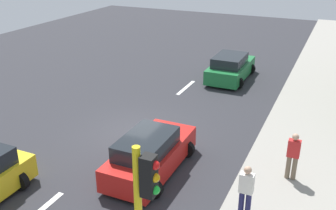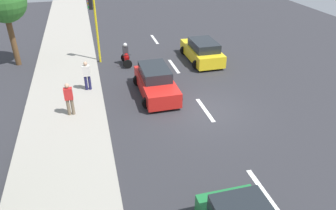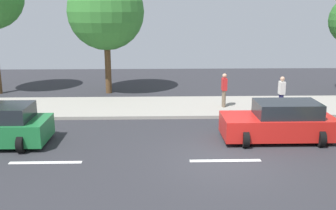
% 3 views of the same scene
% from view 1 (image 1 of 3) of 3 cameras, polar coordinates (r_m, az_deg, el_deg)
% --- Properties ---
extents(ground_plane, '(40.00, 60.00, 0.10)m').
position_cam_1_polar(ground_plane, '(16.72, -5.11, -4.16)').
color(ground_plane, '#2D2D33').
extents(sidewalk, '(4.00, 60.00, 0.15)m').
position_cam_1_polar(sidewalk, '(14.89, 19.38, -8.63)').
color(sidewalk, '#9E998E').
rests_on(sidewalk, ground).
extents(lane_stripe_mid, '(0.20, 2.40, 0.01)m').
position_cam_1_polar(lane_stripe_mid, '(16.69, -5.11, -3.98)').
color(lane_stripe_mid, white).
rests_on(lane_stripe_mid, ground).
extents(lane_stripe_south, '(0.20, 2.40, 0.01)m').
position_cam_1_polar(lane_stripe_south, '(21.65, 2.67, 2.59)').
color(lane_stripe_south, white).
rests_on(lane_stripe_south, ground).
extents(lane_stripe_far_south, '(0.20, 2.40, 0.01)m').
position_cam_1_polar(lane_stripe_far_south, '(27.04, 7.48, 6.61)').
color(lane_stripe_far_south, white).
rests_on(lane_stripe_far_south, ground).
extents(car_green, '(2.32, 4.26, 1.52)m').
position_cam_1_polar(car_green, '(23.07, 9.20, 5.46)').
color(car_green, '#1E7238').
rests_on(car_green, ground).
extents(car_red, '(2.18, 4.24, 1.52)m').
position_cam_1_polar(car_red, '(13.62, -2.65, -7.21)').
color(car_red, red).
rests_on(car_red, ground).
extents(pedestrian_near_signal, '(0.40, 0.24, 1.69)m').
position_cam_1_polar(pedestrian_near_signal, '(11.41, 11.44, -12.24)').
color(pedestrian_near_signal, '#1E1E4C').
rests_on(pedestrian_near_signal, sidewalk).
extents(pedestrian_by_tree, '(0.40, 0.24, 1.69)m').
position_cam_1_polar(pedestrian_by_tree, '(13.50, 17.98, -7.02)').
color(pedestrian_by_tree, '#72604C').
rests_on(pedestrian_by_tree, sidewalk).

